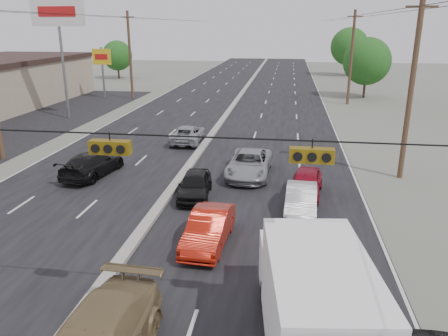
{
  "coord_description": "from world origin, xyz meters",
  "views": [
    {
      "loc": [
        5.88,
        -10.1,
        8.37
      ],
      "look_at": [
        3.15,
        8.58,
        2.2
      ],
      "focal_mm": 35.0,
      "sensor_mm": 36.0,
      "label": 1
    }
  ],
  "objects_px": {
    "utility_pole_left_c": "(130,55)",
    "utility_pole_right_b": "(411,89)",
    "queue_car_c": "(249,164)",
    "tree_right_mid": "(367,61)",
    "utility_pole_right_c": "(351,57)",
    "tree_left_far": "(117,56)",
    "queue_car_b": "(301,201)",
    "queue_car_a": "(195,185)",
    "tree_right_far": "(350,46)",
    "queue_car_e": "(306,183)",
    "oncoming_near": "(92,164)",
    "red_sedan": "(209,229)",
    "pole_sign_far": "(102,61)",
    "pole_sign_billboard": "(58,20)",
    "oncoming_far": "(188,134)",
    "box_truck": "(312,304)"
  },
  "relations": [
    {
      "from": "utility_pole_right_c",
      "to": "tree_right_far",
      "type": "xyz_separation_m",
      "value": [
        3.5,
        30.0,
        -0.15
      ]
    },
    {
      "from": "pole_sign_far",
      "to": "tree_right_mid",
      "type": "xyz_separation_m",
      "value": [
        31.0,
        5.0,
        -0.07
      ]
    },
    {
      "from": "queue_car_b",
      "to": "oncoming_near",
      "type": "distance_m",
      "value": 12.49
    },
    {
      "from": "red_sedan",
      "to": "queue_car_b",
      "type": "xyz_separation_m",
      "value": [
        3.7,
        3.58,
        -0.02
      ]
    },
    {
      "from": "utility_pole_right_c",
      "to": "pole_sign_billboard",
      "type": "xyz_separation_m",
      "value": [
        -27.0,
        -12.0,
        3.76
      ]
    },
    {
      "from": "utility_pole_right_b",
      "to": "box_truck",
      "type": "relative_size",
      "value": 1.49
    },
    {
      "from": "pole_sign_far",
      "to": "pole_sign_billboard",
      "type": "bearing_deg",
      "value": -82.87
    },
    {
      "from": "utility_pole_left_c",
      "to": "tree_left_far",
      "type": "distance_m",
      "value": 22.19
    },
    {
      "from": "tree_right_far",
      "to": "tree_left_far",
      "type": "bearing_deg",
      "value": -165.26
    },
    {
      "from": "tree_right_mid",
      "to": "tree_right_far",
      "type": "distance_m",
      "value": 25.03
    },
    {
      "from": "utility_pole_left_c",
      "to": "queue_car_b",
      "type": "relative_size",
      "value": 2.5
    },
    {
      "from": "red_sedan",
      "to": "queue_car_a",
      "type": "height_order",
      "value": "red_sedan"
    },
    {
      "from": "pole_sign_billboard",
      "to": "red_sedan",
      "type": "relative_size",
      "value": 2.65
    },
    {
      "from": "utility_pole_right_c",
      "to": "pole_sign_billboard",
      "type": "relative_size",
      "value": 0.91
    },
    {
      "from": "utility_pole_right_b",
      "to": "queue_car_b",
      "type": "xyz_separation_m",
      "value": [
        -5.8,
        -6.06,
        -4.45
      ]
    },
    {
      "from": "utility_pole_right_b",
      "to": "oncoming_far",
      "type": "relative_size",
      "value": 2.16
    },
    {
      "from": "queue_car_b",
      "to": "queue_car_c",
      "type": "xyz_separation_m",
      "value": [
        -2.86,
        5.08,
        0.06
      ]
    },
    {
      "from": "oncoming_near",
      "to": "utility_pole_left_c",
      "type": "bearing_deg",
      "value": -67.27
    },
    {
      "from": "oncoming_near",
      "to": "tree_right_mid",
      "type": "bearing_deg",
      "value": -114.27
    },
    {
      "from": "red_sedan",
      "to": "oncoming_far",
      "type": "height_order",
      "value": "red_sedan"
    },
    {
      "from": "utility_pole_left_c",
      "to": "utility_pole_right_b",
      "type": "height_order",
      "value": "same"
    },
    {
      "from": "queue_car_c",
      "to": "oncoming_far",
      "type": "xyz_separation_m",
      "value": [
        -5.24,
        6.97,
        -0.07
      ]
    },
    {
      "from": "tree_left_far",
      "to": "utility_pole_right_b",
      "type": "bearing_deg",
      "value": -52.52
    },
    {
      "from": "pole_sign_billboard",
      "to": "oncoming_near",
      "type": "bearing_deg",
      "value": -58.71
    },
    {
      "from": "tree_left_far",
      "to": "red_sedan",
      "type": "xyz_separation_m",
      "value": [
        25.0,
        -54.64,
        -3.03
      ]
    },
    {
      "from": "queue_car_c",
      "to": "oncoming_far",
      "type": "relative_size",
      "value": 1.11
    },
    {
      "from": "utility_pole_left_c",
      "to": "red_sedan",
      "type": "xyz_separation_m",
      "value": [
        15.5,
        -34.64,
        -4.42
      ]
    },
    {
      "from": "pole_sign_billboard",
      "to": "utility_pole_left_c",
      "type": "bearing_deg",
      "value": 80.54
    },
    {
      "from": "queue_car_c",
      "to": "tree_right_far",
      "type": "bearing_deg",
      "value": 79.67
    },
    {
      "from": "queue_car_c",
      "to": "tree_right_mid",
      "type": "bearing_deg",
      "value": 72.12
    },
    {
      "from": "red_sedan",
      "to": "queue_car_a",
      "type": "xyz_separation_m",
      "value": [
        -1.6,
        4.89,
        -0.03
      ]
    },
    {
      "from": "queue_car_e",
      "to": "queue_car_b",
      "type": "bearing_deg",
      "value": -89.9
    },
    {
      "from": "tree_right_far",
      "to": "queue_car_a",
      "type": "relative_size",
      "value": 2.13
    },
    {
      "from": "utility_pole_right_c",
      "to": "tree_right_mid",
      "type": "distance_m",
      "value": 5.64
    },
    {
      "from": "utility_pole_right_c",
      "to": "queue_car_b",
      "type": "height_order",
      "value": "utility_pole_right_c"
    },
    {
      "from": "utility_pole_right_b",
      "to": "utility_pole_right_c",
      "type": "bearing_deg",
      "value": 90.0
    },
    {
      "from": "queue_car_e",
      "to": "queue_car_a",
      "type": "bearing_deg",
      "value": -161.54
    },
    {
      "from": "tree_left_far",
      "to": "queue_car_b",
      "type": "distance_m",
      "value": 58.65
    },
    {
      "from": "tree_right_mid",
      "to": "utility_pole_right_b",
      "type": "bearing_deg",
      "value": -94.76
    },
    {
      "from": "box_truck",
      "to": "queue_car_c",
      "type": "relative_size",
      "value": 1.3
    },
    {
      "from": "utility_pole_left_c",
      "to": "tree_left_far",
      "type": "bearing_deg",
      "value": 115.41
    },
    {
      "from": "queue_car_c",
      "to": "pole_sign_billboard",
      "type": "bearing_deg",
      "value": 144.61
    },
    {
      "from": "utility_pole_right_c",
      "to": "tree_right_far",
      "type": "bearing_deg",
      "value": 83.35
    },
    {
      "from": "pole_sign_far",
      "to": "tree_left_far",
      "type": "relative_size",
      "value": 0.98
    },
    {
      "from": "queue_car_c",
      "to": "queue_car_e",
      "type": "relative_size",
      "value": 1.33
    },
    {
      "from": "utility_pole_left_c",
      "to": "tree_right_mid",
      "type": "xyz_separation_m",
      "value": [
        27.5,
        5.0,
        -0.77
      ]
    },
    {
      "from": "utility_pole_left_c",
      "to": "queue_car_a",
      "type": "relative_size",
      "value": 2.61
    },
    {
      "from": "utility_pole_right_c",
      "to": "tree_right_mid",
      "type": "height_order",
      "value": "utility_pole_right_c"
    },
    {
      "from": "queue_car_a",
      "to": "queue_car_c",
      "type": "height_order",
      "value": "queue_car_c"
    },
    {
      "from": "utility_pole_right_c",
      "to": "queue_car_a",
      "type": "xyz_separation_m",
      "value": [
        -11.1,
        -29.75,
        -4.45
      ]
    }
  ]
}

